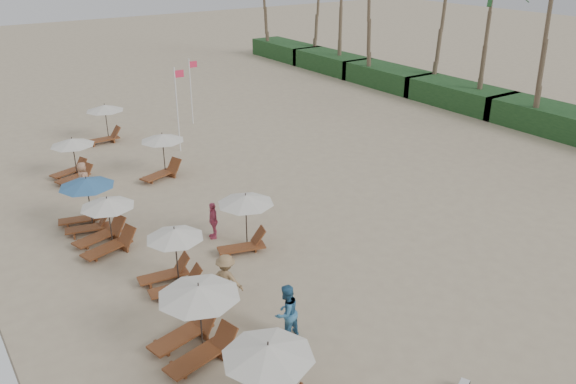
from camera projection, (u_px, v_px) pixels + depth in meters
ground at (363, 290)px, 20.16m from camera, size 160.00×160.00×0.00m
shrub_hedge at (459, 95)px, 42.19m from camera, size 3.20×53.00×1.60m
lounger_station_1 at (193, 321)px, 16.71m from camera, size 2.81×2.45×2.22m
lounger_station_2 at (171, 259)px, 19.94m from camera, size 2.37×2.03×2.22m
lounger_station_3 at (104, 225)px, 22.57m from camera, size 2.60×2.40×2.07m
lounger_station_4 at (85, 202)px, 24.06m from camera, size 2.52×2.31×2.22m
lounger_station_5 at (71, 158)px, 29.14m from camera, size 2.45×2.21×2.11m
inland_station_0 at (244, 216)px, 22.30m from camera, size 2.63×2.24×2.22m
inland_station_1 at (161, 152)px, 29.23m from camera, size 2.78×2.24×2.22m
inland_station_2 at (103, 120)px, 34.38m from camera, size 2.70×2.24×2.22m
beachgoer_mid_a at (286, 312)px, 17.41m from camera, size 1.04×0.89×1.84m
beachgoer_mid_b at (226, 280)px, 19.11m from camera, size 1.23×1.35×1.82m
beachgoer_far_a at (213, 220)px, 23.43m from camera, size 0.62×0.99×1.57m
beachgoer_far_b at (83, 178)px, 27.48m from camera, size 0.69×0.89×1.61m
flag_pole_near at (178, 106)px, 32.38m from camera, size 0.59×0.08×4.85m
flag_pole_far at (191, 88)px, 37.45m from camera, size 0.60×0.08×4.30m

